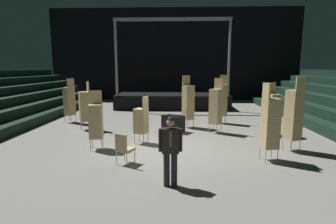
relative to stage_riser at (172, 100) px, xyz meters
The scene contains 16 objects.
ground_plane 9.82m from the stage_riser, 90.00° to the right, with size 22.00×30.00×0.10m, color gray.
arena_end_wall 6.21m from the stage_riser, 90.00° to the left, with size 22.00×0.30×8.00m, color black.
stage_riser is the anchor object (origin of this frame).
man_with_tie 12.74m from the stage_riser, 88.78° to the right, with size 0.57×0.25×1.70m.
chair_stack_front_left 7.61m from the stage_riser, 74.16° to the right, with size 0.62×0.62×2.39m.
chair_stack_front_right 7.52m from the stage_riser, 134.04° to the right, with size 0.61×0.61×2.31m.
chair_stack_mid_left 11.29m from the stage_riser, 73.33° to the right, with size 0.50×0.50×2.39m.
chair_stack_mid_right 10.18m from the stage_riser, 103.71° to the right, with size 0.50×0.50×2.05m.
chair_stack_mid_centre 8.83m from the stage_riser, 60.04° to the right, with size 0.55×0.55×2.22m.
chair_stack_rear_left 7.97m from the stage_riser, 118.94° to the right, with size 0.60×0.60×2.22m.
chair_stack_rear_right 9.14m from the stage_riser, 95.94° to the right, with size 0.56×0.56×1.79m.
chair_stack_rear_centre 10.73m from the stage_riser, 66.09° to the right, with size 0.58×0.58×2.56m.
chair_stack_aisle_left 6.40m from the stage_riser, 81.88° to the right, with size 0.61×0.61×2.48m.
chair_stack_aisle_right 5.95m from the stage_riser, 63.07° to the right, with size 0.57×0.57×2.48m.
equipment_road_case 7.17m from the stage_riser, 88.29° to the right, with size 0.90×0.60×0.72m, color black.
loose_chair_near_man 11.39m from the stage_riser, 95.75° to the right, with size 0.59×0.59×0.95m.
Camera 1 is at (0.47, -8.91, 2.82)m, focal length 28.16 mm.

